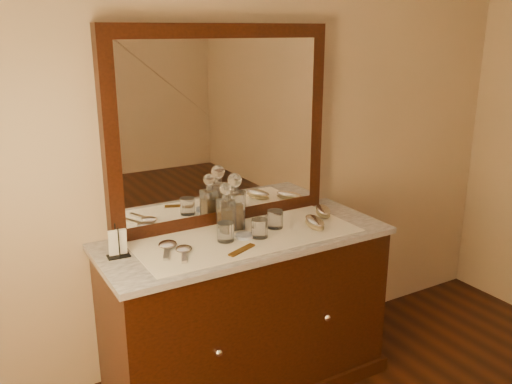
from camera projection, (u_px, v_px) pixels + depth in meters
dresser_cabinet at (246, 315)px, 2.78m from camera, size 1.40×0.55×0.82m
dresser_plinth at (247, 377)px, 2.88m from camera, size 1.46×0.59×0.08m
knob_left at (219, 353)px, 2.39m from camera, size 0.04×0.04×0.04m
knob_right at (327, 317)px, 2.68m from camera, size 0.04×0.04×0.04m
marble_top at (246, 238)px, 2.65m from camera, size 1.44×0.59×0.03m
mirror_frame at (221, 127)px, 2.71m from camera, size 1.20×0.08×1.00m
mirror_glass at (224, 128)px, 2.68m from camera, size 1.06×0.01×0.86m
lace_runner at (248, 236)px, 2.63m from camera, size 1.10×0.45×0.00m
pin_dish at (245, 236)px, 2.61m from camera, size 0.11×0.11×0.02m
comb at (242, 250)px, 2.46m from camera, size 0.16×0.09×0.01m
napkin_rack at (118, 244)px, 2.39m from camera, size 0.10×0.07×0.15m
decanter_left at (226, 212)px, 2.69m from camera, size 0.08×0.08×0.25m
decanter_right at (235, 207)px, 2.71m from camera, size 0.11×0.11×0.29m
brush_near at (315, 222)px, 2.75m from camera, size 0.12×0.19×0.05m
brush_far at (323, 211)px, 2.92m from camera, size 0.14×0.18×0.05m
hand_mirror_outer at (168, 246)px, 2.49m from camera, size 0.14×0.23×0.02m
hand_mirror_inner at (184, 250)px, 2.44m from camera, size 0.12×0.20×0.02m
tumblers at (254, 226)px, 2.63m from camera, size 0.38×0.15×0.09m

